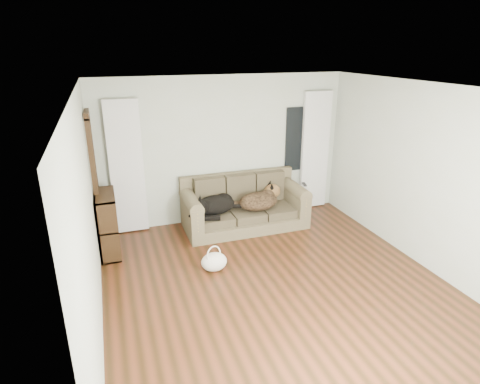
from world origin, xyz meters
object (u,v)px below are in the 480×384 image
object	(u,v)px
dog_black_lab	(213,206)
bookshelf	(108,223)
tote_bag	(214,260)
dog_shepherd	(260,201)
sofa	(245,203)

from	to	relation	value
dog_black_lab	bookshelf	world-z (taller)	bookshelf
dog_black_lab	tote_bag	xyz separation A→B (m)	(-0.33, -1.22, -0.32)
dog_black_lab	tote_bag	bearing A→B (deg)	-116.64
tote_bag	dog_shepherd	bearing A→B (deg)	45.33
dog_shepherd	tote_bag	bearing A→B (deg)	36.93
tote_bag	bookshelf	size ratio (longest dim) A/B	0.39
sofa	dog_black_lab	world-z (taller)	sofa
dog_black_lab	bookshelf	size ratio (longest dim) A/B	0.74
sofa	bookshelf	xyz separation A→B (m)	(-2.31, -0.21, 0.05)
dog_black_lab	dog_shepherd	distance (m)	0.84
bookshelf	dog_shepherd	bearing A→B (deg)	-3.81
dog_shepherd	dog_black_lab	bearing A→B (deg)	-10.66
sofa	tote_bag	xyz separation A→B (m)	(-0.92, -1.27, -0.29)
sofa	dog_shepherd	size ratio (longest dim) A/B	2.84
dog_black_lab	dog_shepherd	bearing A→B (deg)	-13.57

